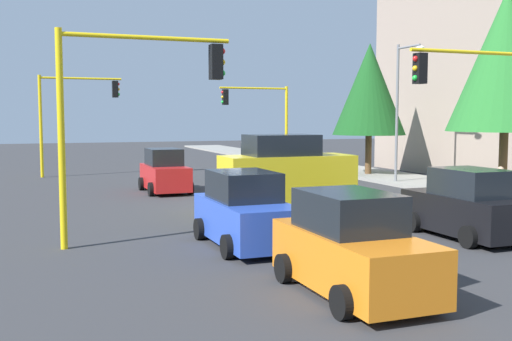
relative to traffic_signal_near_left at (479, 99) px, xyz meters
The scene contains 18 objects.
ground_plane 9.19m from the traffic_signal_near_left, 136.49° to the right, with size 120.00×120.00×0.00m, color #353538.
sidewalk_kerb 12.63m from the traffic_signal_near_left, 156.41° to the left, with size 80.00×4.00×0.15m, color gray.
lane_arrow_near 11.05m from the traffic_signal_near_left, 57.62° to the right, with size 2.40×1.10×1.10m.
traffic_signal_near_left is the anchor object (origin of this frame).
traffic_signal_near_right 11.39m from the traffic_signal_near_left, 90.00° to the right, with size 0.36×4.59×5.66m.
traffic_signal_far_left 20.00m from the traffic_signal_near_left, behind, with size 0.36×4.59×5.35m.
traffic_signal_far_right 23.02m from the traffic_signal_near_left, 150.31° to the right, with size 0.36×4.59×5.73m.
street_lamp_curbside 10.24m from the traffic_signal_near_left, 159.97° to the left, with size 2.15×0.28×7.00m.
tree_roadside_mid 14.68m from the traffic_signal_near_left, 162.91° to the left, with size 4.13×4.13×7.55m.
tree_roadside_near 6.50m from the traffic_signal_near_left, 129.78° to the left, with size 4.81×4.81×8.82m.
delivery_van_yellow 7.08m from the traffic_signal_near_left, 127.73° to the right, with size 2.22×4.80×2.77m.
car_green 14.73m from the traffic_signal_near_left, behind, with size 3.77×2.10×1.98m.
car_black 4.68m from the traffic_signal_near_left, 44.48° to the right, with size 3.92×1.98×1.98m.
car_blue 9.29m from the traffic_signal_near_left, 81.57° to the right, with size 4.05×2.05×1.98m.
car_red 13.96m from the traffic_signal_near_left, 143.06° to the right, with size 3.74×1.93×1.98m.
car_silver 9.66m from the traffic_signal_near_left, 163.91° to the right, with size 3.62×1.96×1.98m.
car_orange 10.76m from the traffic_signal_near_left, 53.12° to the right, with size 4.01×2.01×1.98m.
pedestrian_crossing 3.40m from the traffic_signal_near_left, 105.32° to the left, with size 0.40×0.24×1.70m.
Camera 1 is at (22.40, -8.38, 3.43)m, focal length 42.99 mm.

